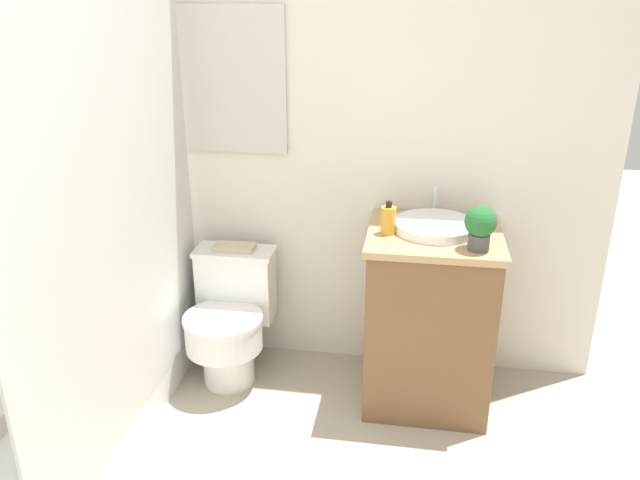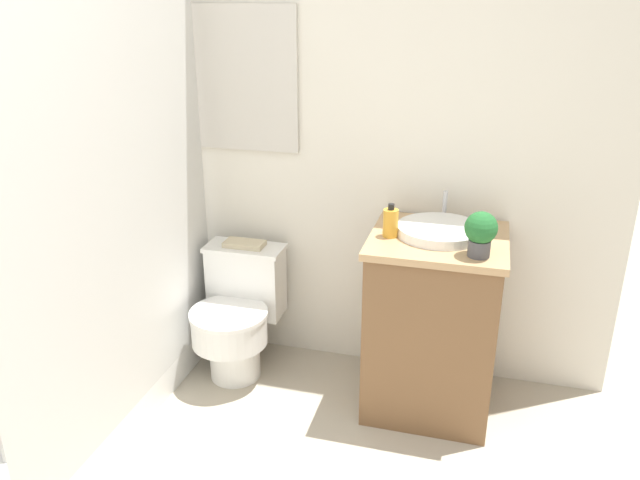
{
  "view_description": "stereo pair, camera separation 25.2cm",
  "coord_description": "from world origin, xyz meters",
  "px_view_note": "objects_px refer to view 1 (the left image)",
  "views": [
    {
      "loc": [
        0.64,
        -0.85,
        1.73
      ],
      "look_at": [
        0.26,
        1.46,
        0.81
      ],
      "focal_mm": 35.0,
      "sensor_mm": 36.0,
      "label": 1
    },
    {
      "loc": [
        0.89,
        -0.8,
        1.73
      ],
      "look_at": [
        0.26,
        1.46,
        0.81
      ],
      "focal_mm": 35.0,
      "sensor_mm": 36.0,
      "label": 2
    }
  ],
  "objects_px": {
    "soap_bottle": "(388,220)",
    "potted_plant": "(480,226)",
    "toilet": "(230,318)",
    "book_on_tank": "(234,247)",
    "sink": "(435,226)"
  },
  "relations": [
    {
      "from": "soap_bottle",
      "to": "potted_plant",
      "type": "distance_m",
      "value": 0.38
    },
    {
      "from": "sink",
      "to": "book_on_tank",
      "type": "relative_size",
      "value": 2.02
    },
    {
      "from": "sink",
      "to": "book_on_tank",
      "type": "xyz_separation_m",
      "value": [
        -0.92,
        0.12,
        -0.21
      ]
    },
    {
      "from": "toilet",
      "to": "soap_bottle",
      "type": "height_order",
      "value": "soap_bottle"
    },
    {
      "from": "sink",
      "to": "potted_plant",
      "type": "distance_m",
      "value": 0.26
    },
    {
      "from": "sink",
      "to": "soap_bottle",
      "type": "height_order",
      "value": "soap_bottle"
    },
    {
      "from": "sink",
      "to": "soap_bottle",
      "type": "bearing_deg",
      "value": -160.43
    },
    {
      "from": "toilet",
      "to": "potted_plant",
      "type": "xyz_separation_m",
      "value": [
        1.09,
        -0.19,
        0.6
      ]
    },
    {
      "from": "toilet",
      "to": "book_on_tank",
      "type": "height_order",
      "value": "book_on_tank"
    },
    {
      "from": "soap_bottle",
      "to": "book_on_tank",
      "type": "distance_m",
      "value": 0.79
    },
    {
      "from": "soap_bottle",
      "to": "sink",
      "type": "bearing_deg",
      "value": 19.57
    },
    {
      "from": "soap_bottle",
      "to": "potted_plant",
      "type": "xyz_separation_m",
      "value": [
        0.36,
        -0.12,
        0.04
      ]
    },
    {
      "from": "toilet",
      "to": "book_on_tank",
      "type": "relative_size",
      "value": 3.16
    },
    {
      "from": "soap_bottle",
      "to": "potted_plant",
      "type": "bearing_deg",
      "value": -18.31
    },
    {
      "from": "toilet",
      "to": "book_on_tank",
      "type": "bearing_deg",
      "value": 90.0
    }
  ]
}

